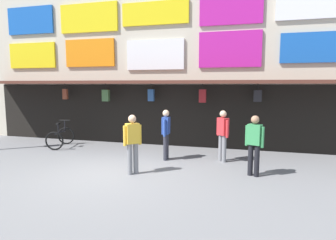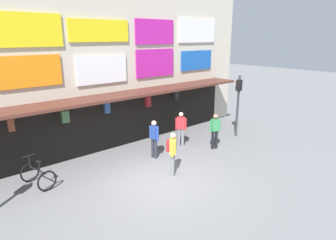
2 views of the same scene
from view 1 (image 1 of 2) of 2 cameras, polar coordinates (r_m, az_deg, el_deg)
ground_plane at (r=8.50m, az=-10.84°, el=-10.22°), size 80.00×80.00×0.00m
shopfront at (r=12.46m, az=-1.70°, el=13.80°), size 18.00×2.60×8.00m
bicycle_parked at (r=12.30m, az=-20.64°, el=-3.26°), size 0.95×1.29×1.05m
pedestrian_in_green at (r=9.45m, az=10.84°, el=-2.55°), size 0.41×0.41×1.68m
pedestrian_in_yellow at (r=8.17m, az=16.82°, el=-4.26°), size 0.49×0.35×1.68m
pedestrian_in_red at (r=8.06m, az=-7.14°, el=-3.89°), size 0.47×0.47×1.68m
pedestrian_in_white at (r=9.51m, az=-0.40°, el=-2.37°), size 0.24×0.53×1.68m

